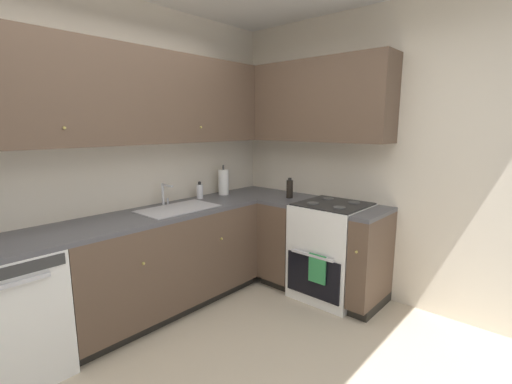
# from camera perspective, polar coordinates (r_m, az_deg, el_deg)

# --- Properties ---
(wall_back) EXTENTS (3.95, 0.05, 2.68)m
(wall_back) POSITION_cam_1_polar(r_m,az_deg,el_deg) (3.23, -24.50, 4.36)
(wall_back) COLOR beige
(wall_back) RESTS_ON ground_plane
(wall_right) EXTENTS (0.05, 3.16, 2.68)m
(wall_right) POSITION_cam_1_polar(r_m,az_deg,el_deg) (3.54, 18.56, 5.23)
(wall_right) COLOR beige
(wall_right) RESTS_ON ground_plane
(dishwasher) EXTENTS (0.60, 0.63, 0.87)m
(dishwasher) POSITION_cam_1_polar(r_m,az_deg,el_deg) (2.92, -34.84, -15.73)
(dishwasher) COLOR white
(dishwasher) RESTS_ON ground_plane
(lower_cabinets_back) EXTENTS (1.80, 0.62, 0.87)m
(lower_cabinets_back) POSITION_cam_1_polar(r_m,az_deg,el_deg) (3.35, -14.24, -10.72)
(lower_cabinets_back) COLOR brown
(lower_cabinets_back) RESTS_ON ground_plane
(countertop_back) EXTENTS (3.00, 0.60, 0.03)m
(countertop_back) POSITION_cam_1_polar(r_m,az_deg,el_deg) (3.22, -14.60, -3.27)
(countertop_back) COLOR #4C4C51
(countertop_back) RESTS_ON lower_cabinets_back
(lower_cabinets_right) EXTENTS (0.62, 1.17, 0.87)m
(lower_cabinets_right) POSITION_cam_1_polar(r_m,az_deg,el_deg) (3.65, 9.11, -8.72)
(lower_cabinets_right) COLOR brown
(lower_cabinets_right) RESTS_ON ground_plane
(countertop_right) EXTENTS (0.60, 1.17, 0.03)m
(countertop_right) POSITION_cam_1_polar(r_m,az_deg,el_deg) (3.53, 9.29, -1.85)
(countertop_right) COLOR #4C4C51
(countertop_right) RESTS_ON lower_cabinets_right
(oven_range) EXTENTS (0.68, 0.62, 1.05)m
(oven_range) POSITION_cam_1_polar(r_m,az_deg,el_deg) (3.57, 11.93, -8.95)
(oven_range) COLOR white
(oven_range) RESTS_ON ground_plane
(upper_cabinets_back) EXTENTS (2.68, 0.34, 0.77)m
(upper_cabinets_back) POSITION_cam_1_polar(r_m,az_deg,el_deg) (3.17, -19.37, 14.08)
(upper_cabinets_back) COLOR brown
(upper_cabinets_right) EXTENTS (0.32, 1.72, 0.77)m
(upper_cabinets_right) POSITION_cam_1_polar(r_m,az_deg,el_deg) (3.69, 8.01, 13.98)
(upper_cabinets_right) COLOR brown
(sink) EXTENTS (0.68, 0.40, 0.10)m
(sink) POSITION_cam_1_polar(r_m,az_deg,el_deg) (3.28, -12.21, -3.32)
(sink) COLOR #B7B7BC
(sink) RESTS_ON countertop_back
(faucet) EXTENTS (0.07, 0.16, 0.20)m
(faucet) POSITION_cam_1_polar(r_m,az_deg,el_deg) (3.41, -14.31, -0.07)
(faucet) COLOR silver
(faucet) RESTS_ON countertop_back
(soap_bottle) EXTENTS (0.06, 0.06, 0.17)m
(soap_bottle) POSITION_cam_1_polar(r_m,az_deg,el_deg) (3.67, -8.92, 0.11)
(soap_bottle) COLOR silver
(soap_bottle) RESTS_ON countertop_back
(paper_towel_roll) EXTENTS (0.11, 0.11, 0.33)m
(paper_towel_roll) POSITION_cam_1_polar(r_m,az_deg,el_deg) (3.85, -5.18, 1.57)
(paper_towel_roll) COLOR white
(paper_towel_roll) RESTS_ON countertop_back
(oil_bottle) EXTENTS (0.07, 0.07, 0.21)m
(oil_bottle) POSITION_cam_1_polar(r_m,az_deg,el_deg) (3.68, 5.37, 0.52)
(oil_bottle) COLOR black
(oil_bottle) RESTS_ON countertop_right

